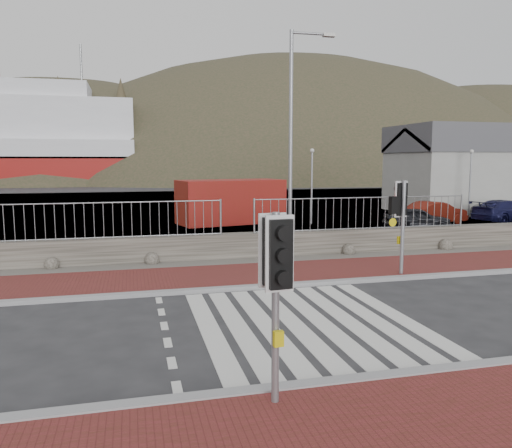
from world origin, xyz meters
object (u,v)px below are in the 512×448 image
object	(u,v)px
traffic_signal_near	(276,269)
streetlight	(294,130)
car_b	(435,213)
car_c	(506,211)
car_d	(507,210)
car_a	(417,218)
shipping_container	(231,202)
traffic_signal_far	(402,207)

from	to	relation	value
traffic_signal_near	streetlight	distance (m)	12.47
streetlight	car_b	bearing A→B (deg)	32.62
traffic_signal_near	car_c	bearing A→B (deg)	38.38
car_c	car_d	bearing A→B (deg)	-57.37
streetlight	car_a	xyz separation A→B (m)	(8.00, 4.35, -4.04)
traffic_signal_near	car_d	world-z (taller)	traffic_signal_near
shipping_container	car_b	distance (m)	11.21
traffic_signal_far	car_a	xyz separation A→B (m)	(6.15, 9.02, -1.54)
traffic_signal_near	traffic_signal_far	world-z (taller)	traffic_signal_far
shipping_container	car_b	bearing A→B (deg)	-29.85
streetlight	shipping_container	size ratio (longest dim) A/B	1.42
shipping_container	car_a	bearing A→B (deg)	-42.57
streetlight	shipping_container	world-z (taller)	streetlight
traffic_signal_near	streetlight	world-z (taller)	streetlight
streetlight	traffic_signal_near	bearing A→B (deg)	-107.53
car_b	car_d	bearing A→B (deg)	-93.52
traffic_signal_far	car_b	distance (m)	13.56
traffic_signal_far	streetlight	xyz separation A→B (m)	(-1.84, 4.67, 2.50)
car_c	streetlight	bearing A→B (deg)	97.81
traffic_signal_near	car_c	size ratio (longest dim) A/B	0.63
car_b	car_d	world-z (taller)	car_b
traffic_signal_far	streetlight	world-z (taller)	streetlight
car_a	car_d	size ratio (longest dim) A/B	0.82
traffic_signal_near	car_b	xyz separation A→B (m)	(14.18, 17.47, -1.37)
traffic_signal_far	car_c	world-z (taller)	traffic_signal_far
shipping_container	car_d	bearing A→B (deg)	-20.18
shipping_container	car_a	xyz separation A→B (m)	(8.58, -4.95, -0.64)
traffic_signal_far	streetlight	distance (m)	5.61
shipping_container	car_b	world-z (taller)	shipping_container
streetlight	car_c	bearing A→B (deg)	23.99
traffic_signal_far	car_a	size ratio (longest dim) A/B	0.87
traffic_signal_far	shipping_container	size ratio (longest dim) A/B	0.50
car_b	car_c	world-z (taller)	car_c
car_a	car_c	size ratio (longest dim) A/B	0.76
traffic_signal_far	streetlight	size ratio (longest dim) A/B	0.35
car_a	traffic_signal_far	bearing A→B (deg)	158.88
traffic_signal_near	car_d	distance (m)	27.25
car_d	traffic_signal_far	bearing A→B (deg)	127.80
car_a	shipping_container	bearing A→B (deg)	73.22
traffic_signal_near	car_a	bearing A→B (deg)	48.14
car_c	car_d	xyz separation A→B (m)	(1.16, 1.23, -0.07)
car_a	car_c	bearing A→B (deg)	-63.68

